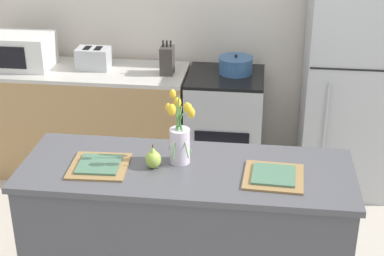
# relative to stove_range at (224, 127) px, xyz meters

# --- Properties ---
(back_wall) EXTENTS (5.20, 0.08, 2.70)m
(back_wall) POSITION_rel_stove_range_xyz_m (-0.10, 0.40, 0.90)
(back_wall) COLOR silver
(back_wall) RESTS_ON ground_plane
(kitchen_island) EXTENTS (1.80, 0.66, 0.94)m
(kitchen_island) POSITION_rel_stove_range_xyz_m (-0.10, -1.60, 0.02)
(kitchen_island) COLOR #4C4C51
(kitchen_island) RESTS_ON ground_plane
(back_counter) EXTENTS (1.68, 0.60, 0.90)m
(back_counter) POSITION_rel_stove_range_xyz_m (-1.16, 0.00, 0.00)
(back_counter) COLOR tan
(back_counter) RESTS_ON ground_plane
(stove_range) EXTENTS (0.60, 0.61, 0.90)m
(stove_range) POSITION_rel_stove_range_xyz_m (0.00, 0.00, 0.00)
(stove_range) COLOR #B2B5B7
(stove_range) RESTS_ON ground_plane
(refrigerator) EXTENTS (0.68, 0.67, 1.77)m
(refrigerator) POSITION_rel_stove_range_xyz_m (0.95, 0.00, 0.43)
(refrigerator) COLOR #B7BABC
(refrigerator) RESTS_ON ground_plane
(flower_vase) EXTENTS (0.16, 0.17, 0.43)m
(flower_vase) POSITION_rel_stove_range_xyz_m (-0.14, -1.54, 0.64)
(flower_vase) COLOR silver
(flower_vase) RESTS_ON kitchen_island
(pear_figurine) EXTENTS (0.08, 0.08, 0.14)m
(pear_figurine) POSITION_rel_stove_range_xyz_m (-0.28, -1.62, 0.54)
(pear_figurine) COLOR #9EBC47
(pear_figurine) RESTS_ON kitchen_island
(plate_setting_left) EXTENTS (0.32, 0.32, 0.02)m
(plate_setting_left) POSITION_rel_stove_range_xyz_m (-0.57, -1.65, 0.50)
(plate_setting_left) COLOR olive
(plate_setting_left) RESTS_ON kitchen_island
(plate_setting_right) EXTENTS (0.32, 0.32, 0.02)m
(plate_setting_right) POSITION_rel_stove_range_xyz_m (0.37, -1.65, 0.50)
(plate_setting_right) COLOR olive
(plate_setting_right) RESTS_ON kitchen_island
(toaster) EXTENTS (0.28, 0.18, 0.17)m
(toaster) POSITION_rel_stove_range_xyz_m (-1.07, 0.03, 0.54)
(toaster) COLOR #B7BABC
(toaster) RESTS_ON back_counter
(cooking_pot) EXTENTS (0.27, 0.27, 0.15)m
(cooking_pot) POSITION_rel_stove_range_xyz_m (0.07, 0.06, 0.52)
(cooking_pot) COLOR #386093
(cooking_pot) RESTS_ON stove_range
(microwave) EXTENTS (0.48, 0.37, 0.27)m
(microwave) POSITION_rel_stove_range_xyz_m (-1.65, -0.00, 0.59)
(microwave) COLOR white
(microwave) RESTS_ON back_counter
(knife_block) EXTENTS (0.10, 0.14, 0.27)m
(knife_block) POSITION_rel_stove_range_xyz_m (-0.46, -0.02, 0.56)
(knife_block) COLOR #3D3833
(knife_block) RESTS_ON back_counter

